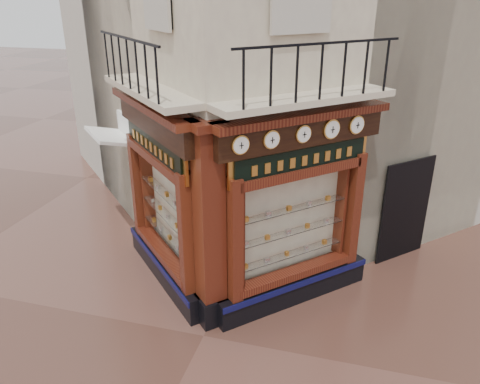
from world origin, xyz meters
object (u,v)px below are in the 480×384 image
(clock_c, at_px, (303,134))
(signboard_right, at_px, (302,160))
(clock_d, at_px, (332,129))
(signboard_left, at_px, (154,147))
(awning, at_px, (121,233))
(corner_pilaster, at_px, (210,231))
(clock_e, at_px, (357,125))
(clock_b, at_px, (271,140))
(clock_a, at_px, (241,145))

(clock_c, xyz_separation_m, signboard_right, (-0.01, 0.15, -0.52))
(clock_d, distance_m, signboard_left, 3.43)
(clock_c, bearing_deg, awning, 114.10)
(corner_pilaster, relative_size, clock_e, 11.25)
(awning, xyz_separation_m, signboard_right, (4.92, -1.74, 3.10))
(clock_b, relative_size, signboard_right, 0.15)
(clock_a, height_order, clock_b, same)
(signboard_left, height_order, signboard_right, signboard_left)
(clock_d, bearing_deg, clock_b, -180.00)
(corner_pilaster, relative_size, clock_d, 10.86)
(clock_a, relative_size, clock_e, 0.92)
(clock_a, distance_m, clock_d, 1.89)
(clock_b, distance_m, awning, 6.21)
(signboard_left, bearing_deg, clock_e, -124.23)
(clock_d, bearing_deg, corner_pilaster, 169.42)
(corner_pilaster, bearing_deg, clock_c, -14.47)
(clock_a, relative_size, clock_b, 1.00)
(signboard_left, bearing_deg, signboard_right, -135.00)
(clock_e, height_order, signboard_left, clock_e)
(corner_pilaster, bearing_deg, clock_e, -8.42)
(corner_pilaster, height_order, clock_d, corner_pilaster)
(corner_pilaster, xyz_separation_m, clock_c, (1.47, 0.87, 1.67))
(clock_e, bearing_deg, awning, 125.09)
(corner_pilaster, bearing_deg, signboard_right, -10.25)
(corner_pilaster, relative_size, clock_a, 12.24)
(clock_a, height_order, clock_c, clock_a)
(awning, height_order, signboard_left, signboard_left)
(clock_c, bearing_deg, clock_b, 180.00)
(corner_pilaster, bearing_deg, clock_d, -10.58)
(clock_a, bearing_deg, clock_c, -0.00)
(clock_a, bearing_deg, signboard_right, 4.66)
(clock_a, distance_m, awning, 6.09)
(clock_a, xyz_separation_m, clock_b, (0.42, 0.42, 0.00))
(clock_c, bearing_deg, clock_d, 0.00)
(clock_d, xyz_separation_m, clock_e, (0.42, 0.42, -0.00))
(clock_b, bearing_deg, clock_c, -0.00)
(signboard_left, bearing_deg, clock_a, -161.92)
(awning, relative_size, signboard_left, 0.68)
(corner_pilaster, distance_m, clock_e, 3.36)
(awning, bearing_deg, signboard_right, -154.45)
(signboard_right, bearing_deg, clock_c, -130.70)
(corner_pilaster, xyz_separation_m, clock_a, (0.58, -0.02, 1.67))
(clock_b, bearing_deg, clock_d, 0.00)
(clock_d, bearing_deg, awning, 120.04)
(signboard_left, xyz_separation_m, signboard_right, (2.92, -0.00, 0.00))
(signboard_left, bearing_deg, clock_b, -149.00)
(awning, bearing_deg, clock_d, -149.96)
(clock_b, bearing_deg, awning, 107.21)
(clock_c, distance_m, clock_d, 0.63)
(corner_pilaster, height_order, clock_e, corner_pilaster)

